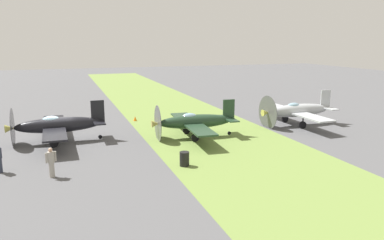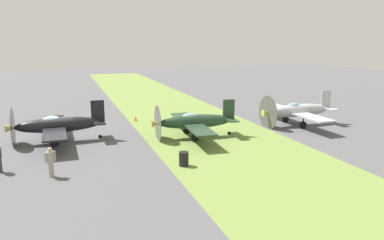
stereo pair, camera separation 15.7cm
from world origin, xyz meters
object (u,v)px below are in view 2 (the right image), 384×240
(ground_crew_chief, at_px, (51,162))
(runway_marker_cone, at_px, (135,119))
(airplane_lead, at_px, (57,125))
(airplane_wingman, at_px, (194,122))
(airplane_trail, at_px, (298,111))
(fuel_drum, at_px, (184,159))

(ground_crew_chief, distance_m, runway_marker_cone, 15.62)
(airplane_lead, distance_m, ground_crew_chief, 7.86)
(runway_marker_cone, bearing_deg, ground_crew_chief, 151.81)
(runway_marker_cone, bearing_deg, airplane_wingman, -157.30)
(airplane_wingman, height_order, runway_marker_cone, airplane_wingman)
(airplane_trail, bearing_deg, ground_crew_chief, 107.44)
(airplane_trail, relative_size, ground_crew_chief, 5.26)
(airplane_wingman, bearing_deg, fuel_drum, 159.01)
(ground_crew_chief, relative_size, runway_marker_cone, 3.93)
(airplane_trail, xyz_separation_m, runway_marker_cone, (6.72, 13.71, -1.14))
(ground_crew_chief, bearing_deg, runway_marker_cone, 40.19)
(airplane_lead, xyz_separation_m, ground_crew_chief, (-7.84, 0.34, -0.44))
(airplane_wingman, height_order, ground_crew_chief, airplane_wingman)
(airplane_lead, relative_size, airplane_wingman, 1.04)
(fuel_drum, height_order, runway_marker_cone, fuel_drum)
(fuel_drum, bearing_deg, ground_crew_chief, 85.62)
(airplane_wingman, bearing_deg, airplane_lead, 82.65)
(fuel_drum, bearing_deg, airplane_trail, -60.28)
(airplane_wingman, height_order, airplane_trail, airplane_trail)
(airplane_lead, relative_size, airplane_trail, 0.99)
(airplane_wingman, height_order, fuel_drum, airplane_wingman)
(airplane_trail, distance_m, runway_marker_cone, 15.31)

